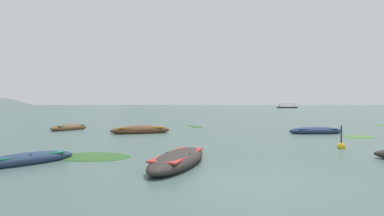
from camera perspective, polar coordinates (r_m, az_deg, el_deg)
ground_plane at (r=1507.54m, az=-3.00°, el=0.62°), size 6000.00×6000.00×0.00m
mountain_1 at (r=1672.83m, az=-26.15°, el=7.50°), size 1067.16×1067.16×404.38m
mountain_2 at (r=1753.68m, az=-8.32°, el=5.05°), size 1082.08×1082.08×270.91m
rowboat_0 at (r=21.64m, az=-9.75°, el=-4.18°), size 4.39×2.28×0.69m
rowboat_3 at (r=11.93m, az=-28.77°, el=-8.54°), size 2.84×2.92×0.48m
rowboat_4 at (r=22.83m, az=22.44°, el=-4.04°), size 3.87×1.26×0.59m
rowboat_5 at (r=10.21m, az=-2.61°, el=-9.79°), size 2.64×4.43×0.61m
rowboat_6 at (r=25.98m, az=-22.31°, el=-3.47°), size 2.71×3.37×0.60m
ferry_0 at (r=166.95m, az=17.63°, el=0.11°), size 11.04×7.20×2.54m
mooring_buoy at (r=15.74m, az=26.48°, el=-6.47°), size 0.37×0.37×1.18m
weed_patch_2 at (r=27.46m, az=0.55°, el=-3.58°), size 1.81×3.27×0.14m
weed_patch_3 at (r=12.47m, az=-18.26°, el=-8.80°), size 3.36×2.63×0.14m
weed_patch_4 at (r=21.60m, az=29.03°, el=-4.84°), size 2.58×2.41×0.14m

